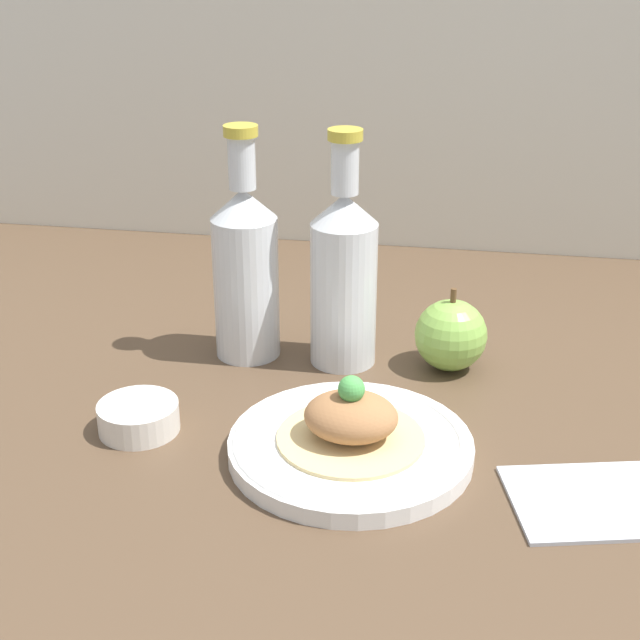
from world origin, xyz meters
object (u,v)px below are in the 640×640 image
object	(u,v)px
plated_food	(351,419)
apple	(451,335)
cider_bottle_right	(344,274)
plate	(350,445)
dipping_bowl	(139,417)
cider_bottle_left	(246,268)

from	to	relation	value
plated_food	apple	bearing A→B (deg)	67.06
cider_bottle_right	plate	bearing A→B (deg)	-79.33
plated_food	dipping_bowl	distance (cm)	22.53
plated_food	dipping_bowl	xyz separation A→B (cm)	(-22.37, 0.94, -2.53)
plated_food	cider_bottle_right	xyz separation A→B (cm)	(-3.89, 20.64, 7.14)
cider_bottle_left	cider_bottle_right	bearing A→B (deg)	0.00
plated_food	dipping_bowl	world-z (taller)	plated_food
plate	plated_food	bearing A→B (deg)	-90.00
plated_food	apple	size ratio (longest dim) A/B	1.45
plated_food	plate	bearing A→B (deg)	90.00
cider_bottle_right	apple	distance (cm)	14.51
cider_bottle_left	apple	size ratio (longest dim) A/B	2.77
cider_bottle_left	cider_bottle_right	size ratio (longest dim) A/B	1.00
apple	dipping_bowl	distance (cm)	37.15
plate	cider_bottle_left	xyz separation A→B (cm)	(-15.61, 20.64, 10.06)
plated_food	cider_bottle_left	xyz separation A→B (cm)	(-15.61, 20.64, 7.14)
cider_bottle_left	cider_bottle_right	distance (cm)	11.72
plated_food	apple	xyz separation A→B (cm)	(8.85, 20.90, 0.19)
cider_bottle_left	plated_food	bearing A→B (deg)	-52.90
plate	cider_bottle_right	xyz separation A→B (cm)	(-3.89, 20.64, 10.06)
dipping_bowl	plate	bearing A→B (deg)	-2.41
cider_bottle_right	dipping_bowl	world-z (taller)	cider_bottle_right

